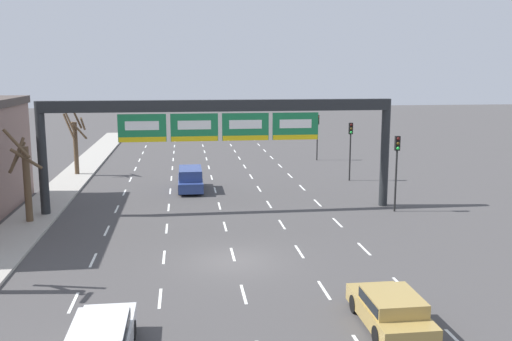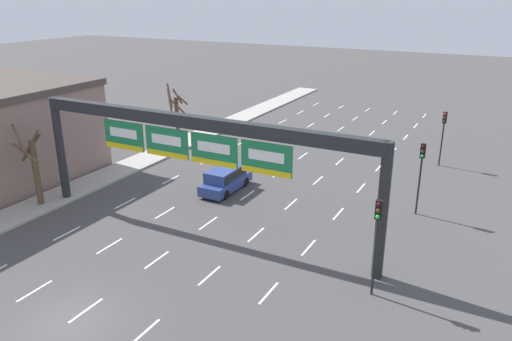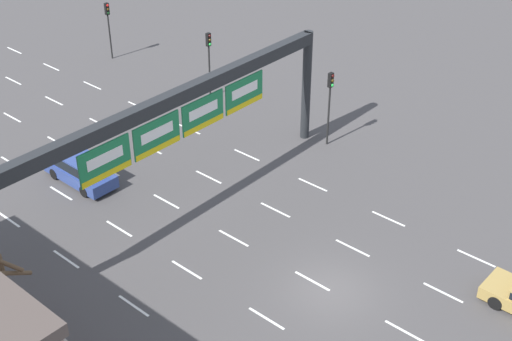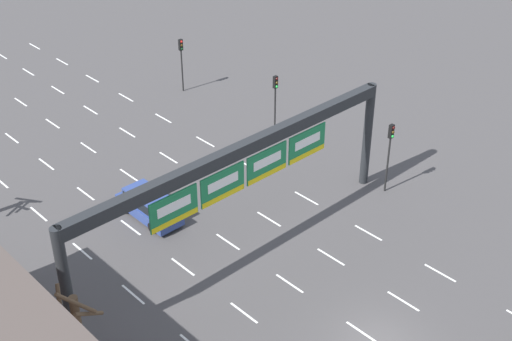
% 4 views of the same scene
% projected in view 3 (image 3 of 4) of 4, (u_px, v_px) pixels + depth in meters
% --- Properties ---
extents(ground_plane, '(220.00, 220.00, 0.00)m').
position_uv_depth(ground_plane, '(330.00, 291.00, 32.70)').
color(ground_plane, '#474444').
extents(lane_dashes, '(13.32, 67.00, 0.01)m').
position_uv_depth(lane_dashes, '(136.00, 185.00, 40.24)').
color(lane_dashes, white).
rests_on(lane_dashes, ground_plane).
extents(sign_gantry, '(21.95, 0.70, 7.00)m').
position_uv_depth(sign_gantry, '(176.00, 117.00, 35.18)').
color(sign_gantry, '#232628').
rests_on(sign_gantry, ground_plane).
extents(suv_blue, '(1.81, 4.63, 1.69)m').
position_uv_depth(suv_blue, '(80.00, 168.00, 40.04)').
color(suv_blue, navy).
rests_on(suv_blue, ground_plane).
extents(traffic_light_near_gantry, '(0.30, 0.35, 4.44)m').
position_uv_depth(traffic_light_near_gantry, '(108.00, 19.00, 54.00)').
color(traffic_light_near_gantry, black).
rests_on(traffic_light_near_gantry, ground_plane).
extents(traffic_light_mid_block, '(0.30, 0.35, 4.79)m').
position_uv_depth(traffic_light_mid_block, '(330.00, 94.00, 42.41)').
color(traffic_light_mid_block, black).
rests_on(traffic_light_mid_block, ground_plane).
extents(traffic_light_far_end, '(0.30, 0.35, 4.66)m').
position_uv_depth(traffic_light_far_end, '(209.00, 52.00, 48.17)').
color(traffic_light_far_end, black).
rests_on(traffic_light_far_end, ground_plane).
extents(tree_bare_third, '(2.09, 2.06, 5.46)m').
position_uv_depth(tree_bare_third, '(3.00, 291.00, 28.47)').
color(tree_bare_third, brown).
rests_on(tree_bare_third, sidewalk_left).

